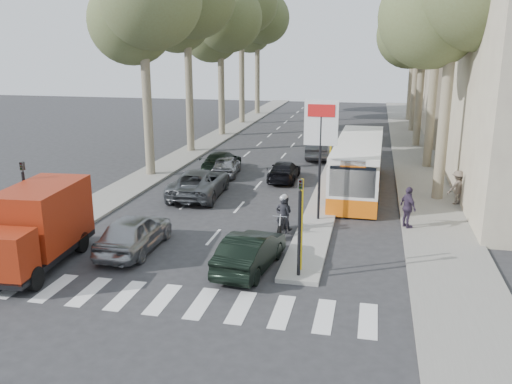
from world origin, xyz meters
TOP-DOWN VIEW (x-y plane):
  - ground at (0.00, 0.00)m, footprint 120.00×120.00m
  - sidewalk_right at (8.60, 25.00)m, footprint 3.20×70.00m
  - median_left at (-8.00, 28.00)m, footprint 2.40×64.00m
  - traffic_island at (3.25, 11.00)m, footprint 1.50×26.00m
  - building_far at (15.50, 34.00)m, footprint 11.00×20.00m
  - billboard at (3.25, 5.00)m, footprint 1.50×12.10m
  - traffic_light_island at (3.25, -1.50)m, footprint 0.16×0.41m
  - traffic_light_left at (-7.60, -1.00)m, footprint 0.16×0.41m
  - tree_l_a at (-7.87, 12.11)m, footprint 7.40×7.20m
  - tree_l_c at (-7.77, 28.11)m, footprint 7.40×7.20m
  - tree_l_d at (-7.87, 36.11)m, footprint 7.40×7.20m
  - tree_l_e at (-7.97, 44.11)m, footprint 7.40×7.20m
  - tree_r_c at (9.03, 26.11)m, footprint 7.40×7.20m
  - tree_r_d at (9.13, 34.11)m, footprint 7.40×7.20m
  - tree_r_e at (9.23, 42.11)m, footprint 7.40×7.20m
  - silver_hatchback at (-3.50, -0.18)m, footprint 1.85×4.50m
  - dark_hatchback at (1.41, -1.00)m, footprint 1.99×4.38m
  - queue_car_a at (-3.50, 8.05)m, footprint 2.79×5.54m
  - queue_car_b at (0.39, 12.53)m, footprint 1.69×4.06m
  - queue_car_c at (-3.37, 13.00)m, footprint 1.93×3.90m
  - queue_car_d at (1.71, 19.77)m, footprint 1.68×4.54m
  - queue_car_e at (-4.00, 14.13)m, footprint 1.89×4.54m
  - red_truck at (-6.29, -2.32)m, footprint 2.48×5.63m
  - city_bus at (4.81, 11.13)m, footprint 2.61×11.06m
  - motorcycle at (1.91, 3.22)m, footprint 0.74×2.06m
  - pedestrian_near at (7.20, 4.72)m, footprint 1.01×1.20m
  - pedestrian_far at (9.84, 9.05)m, footprint 1.21×1.03m

SIDE VIEW (x-z plane):
  - ground at x=0.00m, z-range 0.00..0.00m
  - sidewalk_right at x=8.60m, z-range 0.00..0.12m
  - median_left at x=-8.00m, z-range 0.00..0.12m
  - traffic_island at x=3.25m, z-range 0.00..0.16m
  - queue_car_b at x=0.39m, z-range 0.00..1.17m
  - queue_car_c at x=-3.37m, z-range 0.00..1.28m
  - queue_car_e at x=-4.00m, z-range 0.00..1.31m
  - dark_hatchback at x=1.41m, z-range 0.00..1.39m
  - queue_car_d at x=1.71m, z-range 0.00..1.48m
  - queue_car_a at x=-3.50m, z-range 0.00..1.50m
  - silver_hatchback at x=-3.50m, z-range 0.00..1.52m
  - motorcycle at x=1.91m, z-range -0.08..1.67m
  - pedestrian_far at x=9.84m, z-range 0.12..1.85m
  - pedestrian_near at x=7.20m, z-range 0.12..1.97m
  - city_bus at x=4.81m, z-range 0.08..2.98m
  - red_truck at x=-6.29m, z-range 0.08..3.01m
  - traffic_light_island at x=3.25m, z-range 0.69..4.29m
  - traffic_light_left at x=-7.60m, z-range 0.69..4.29m
  - billboard at x=3.25m, z-range 0.90..6.50m
  - building_far at x=15.50m, z-range 0.00..16.00m
  - tree_r_c at x=9.03m, z-range 3.03..16.35m
  - tree_l_c at x=-7.77m, z-range 3.18..16.89m
  - tree_l_a at x=-7.87m, z-range 3.33..17.43m
  - tree_r_e at x=9.23m, z-range 3.33..17.43m
  - tree_l_e at x=-7.97m, z-range 3.48..17.97m
  - tree_r_d at x=9.13m, z-range 3.63..18.51m
  - tree_l_d at x=-7.87m, z-range 3.93..19.59m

